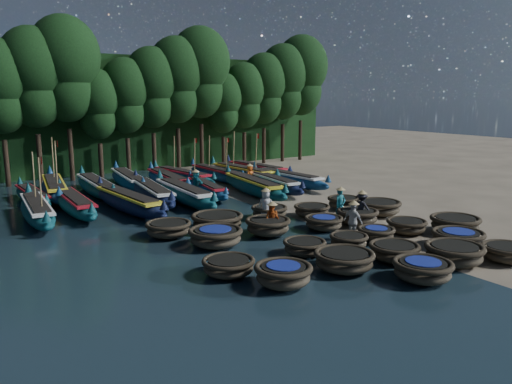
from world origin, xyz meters
TOP-DOWN VIEW (x-y plane):
  - ground at (0.00, 0.00)m, footprint 120.00×120.00m
  - foliage_wall at (0.00, 23.50)m, footprint 40.00×3.00m
  - coracle_2 at (-2.00, -9.40)m, footprint 2.38×2.38m
  - coracle_3 at (0.51, -8.96)m, footprint 2.58×2.58m
  - coracle_4 at (2.64, -9.90)m, footprint 2.19×2.19m
  - coracle_5 at (-6.49, -6.98)m, footprint 2.09×2.09m
  - coracle_6 at (-3.58, -7.01)m, footprint 2.73×2.73m
  - coracle_7 at (-1.12, -7.33)m, footprint 2.24×2.24m
  - coracle_8 at (2.72, -7.63)m, footprint 2.31×2.31m
  - coracle_9 at (4.69, -6.13)m, footprint 2.73×2.73m
  - coracle_10 at (-7.51, -4.95)m, footprint 2.02×2.02m
  - coracle_11 at (-3.61, -4.67)m, footprint 2.20×2.20m
  - coracle_12 at (-1.43, -5.07)m, footprint 1.73×1.73m
  - coracle_13 at (0.35, -5.03)m, footprint 1.72×1.72m
  - coracle_14 at (2.64, -4.88)m, footprint 2.22×2.22m
  - coracle_15 at (-6.11, -1.53)m, footprint 2.96×2.96m
  - coracle_16 at (-3.14, -1.36)m, footprint 2.30×2.30m
  - coracle_17 at (-0.27, -2.14)m, footprint 2.25×2.25m
  - coracle_18 at (1.86, -2.36)m, footprint 2.28×2.28m
  - coracle_19 at (4.35, -1.56)m, footprint 2.65×2.65m
  - coracle_20 at (-7.20, 1.09)m, footprint 2.19×2.19m
  - coracle_21 at (-4.70, 0.79)m, footprint 2.99×2.99m
  - coracle_22 at (-1.15, 1.27)m, footprint 2.20×2.20m
  - coracle_23 at (1.04, 0.31)m, footprint 2.19×2.19m
  - coracle_24 at (3.83, 0.72)m, footprint 2.22×2.22m
  - long_boat_0 at (-11.72, 7.93)m, footprint 2.11×8.43m
  - long_boat_1 at (-9.59, 8.60)m, footprint 1.75×8.37m
  - long_boat_2 at (-6.94, 7.11)m, footprint 2.20×9.02m
  - long_boat_3 at (-4.72, 9.05)m, footprint 2.61×8.74m
  - long_boat_4 at (-3.22, 7.55)m, footprint 2.15×9.11m
  - long_boat_5 at (-0.92, 8.83)m, footprint 2.32×7.21m
  - long_boat_6 at (1.81, 7.26)m, footprint 2.72×8.98m
  - long_boat_7 at (3.81, 7.81)m, footprint 2.49×8.25m
  - long_boat_8 at (5.69, 8.44)m, footprint 2.05×8.50m
  - long_boat_9 at (-11.09, 12.56)m, footprint 1.55×7.30m
  - long_boat_10 at (-9.49, 13.90)m, footprint 2.91×9.01m
  - long_boat_11 at (-6.96, 13.22)m, footprint 1.94×8.78m
  - long_boat_12 at (-4.25, 14.52)m, footprint 2.56×8.77m
  - long_boat_13 at (-1.88, 12.91)m, footprint 2.32×8.59m
  - long_boat_14 at (-0.19, 13.99)m, footprint 2.54×8.25m
  - long_boat_15 at (2.57, 13.71)m, footprint 1.51×8.14m
  - long_boat_16 at (4.34, 12.60)m, footprint 2.15×8.90m
  - long_boat_17 at (6.34, 13.51)m, footprint 2.19×8.42m
  - fisherman_0 at (-1.73, 0.81)m, footprint 0.99×1.01m
  - fisherman_1 at (1.56, -1.37)m, footprint 0.66×0.52m
  - fisherman_2 at (-2.82, -1.27)m, footprint 0.85×0.92m
  - fisherman_3 at (2.22, -2.28)m, footprint 0.94×1.24m
  - fisherman_4 at (-0.33, -4.22)m, footprint 0.54×1.09m
  - fisherman_5 at (-1.53, 9.17)m, footprint 0.92×1.64m
  - fisherman_6 at (3.45, 10.18)m, footprint 0.92×0.80m
  - tree_3 at (-9.10, 20.00)m, footprint 4.92×4.92m
  - tree_4 at (-6.80, 20.00)m, footprint 5.34×5.34m
  - tree_5 at (-4.50, 20.00)m, footprint 3.68×3.68m
  - tree_6 at (-2.20, 20.00)m, footprint 4.09×4.09m
  - tree_7 at (0.10, 20.00)m, footprint 4.51×4.51m
  - tree_8 at (2.40, 20.00)m, footprint 4.92×4.92m
  - tree_9 at (4.70, 20.00)m, footprint 5.34×5.34m
  - tree_10 at (7.00, 20.00)m, footprint 3.68×3.68m
  - tree_11 at (9.30, 20.00)m, footprint 4.09×4.09m
  - tree_12 at (11.60, 20.00)m, footprint 4.51×4.51m
  - tree_13 at (13.90, 20.00)m, footprint 4.92×4.92m
  - tree_14 at (16.20, 20.00)m, footprint 5.34×5.34m

SIDE VIEW (x-z plane):
  - ground at x=0.00m, z-range 0.00..0.00m
  - coracle_12 at x=-1.43m, z-range 0.05..0.70m
  - coracle_11 at x=-3.61m, z-range 0.05..0.70m
  - coracle_10 at x=-7.51m, z-range 0.05..0.71m
  - coracle_23 at x=1.04m, z-range 0.05..0.71m
  - coracle_4 at x=2.64m, z-range 0.05..0.74m
  - coracle_14 at x=2.64m, z-range 0.05..0.74m
  - coracle_13 at x=0.35m, z-range 0.05..0.74m
  - coracle_17 at x=-0.27m, z-range 0.05..0.74m
  - coracle_22 at x=-1.15m, z-range 0.05..0.76m
  - coracle_20 at x=-7.20m, z-range 0.05..0.79m
  - coracle_24 at x=3.83m, z-range 0.05..0.79m
  - coracle_7 at x=-1.12m, z-range 0.05..0.80m
  - coracle_8 at x=2.72m, z-range 0.06..0.81m
  - coracle_6 at x=-3.58m, z-range 0.05..0.83m
  - coracle_2 at x=-2.00m, z-range 0.06..0.84m
  - coracle_9 at x=4.69m, z-range 0.06..0.88m
  - coracle_18 at x=1.86m, z-range 0.06..0.88m
  - coracle_5 at x=-6.49m, z-range 0.06..0.88m
  - coracle_16 at x=-3.14m, z-range 0.06..0.90m
  - coracle_15 at x=-6.11m, z-range 0.06..0.90m
  - coracle_21 at x=-4.70m, z-range 0.06..0.90m
  - coracle_19 at x=4.35m, z-range 0.06..0.91m
  - coracle_3 at x=0.51m, z-range 0.06..0.91m
  - long_boat_5 at x=-0.92m, z-range -0.15..1.13m
  - long_boat_9 at x=-11.09m, z-range -0.15..1.13m
  - long_boat_15 at x=2.57m, z-range -1.18..2.28m
  - long_boat_7 at x=3.81m, z-range -0.17..1.29m
  - long_boat_1 at x=-9.59m, z-range -0.18..1.30m
  - long_boat_14 at x=-0.19m, z-range -1.21..2.33m
  - long_boat_17 at x=6.34m, z-range -0.18..1.31m
  - long_boat_0 at x=-11.72m, z-range -1.23..2.37m
  - long_boat_8 at x=5.69m, z-range -0.18..1.32m
  - long_boat_13 at x=-1.88m, z-range -0.18..1.34m
  - long_boat_11 at x=-6.96m, z-range -0.18..1.36m
  - long_boat_3 at x=-4.72m, z-range -0.18..1.36m
  - long_boat_12 at x=-4.25m, z-range -0.19..1.37m
  - long_boat_16 at x=4.34m, z-range -1.29..2.49m
  - long_boat_2 at x=-6.94m, z-range -0.19..1.40m
  - long_boat_6 at x=1.81m, z-range -0.19..1.40m
  - long_boat_4 at x=-3.22m, z-range -0.19..1.42m
  - long_boat_10 at x=-9.49m, z-range -1.32..2.55m
  - fisherman_2 at x=-2.82m, z-range -0.04..1.69m
  - fisherman_6 at x=3.45m, z-range -0.03..1.75m
  - fisherman_5 at x=-1.53m, z-range -0.07..1.82m
  - fisherman_3 at x=2.22m, z-range -0.06..1.83m
  - fisherman_0 at x=-1.73m, z-range -0.05..1.91m
  - fisherman_4 at x=-0.33m, z-range -0.04..1.95m
  - fisherman_1 at x=1.56m, z-range -0.01..1.99m
  - foliage_wall at x=0.00m, z-range 0.00..10.00m
  - tree_5 at x=-4.50m, z-range 1.63..10.31m
  - tree_10 at x=7.00m, z-range 1.63..10.31m
  - tree_6 at x=-2.20m, z-range 1.82..11.47m
  - tree_11 at x=9.30m, z-range 1.82..11.47m
  - tree_7 at x=0.10m, z-range 2.01..12.64m
  - tree_12 at x=11.60m, z-range 2.01..12.64m
  - tree_3 at x=-9.10m, z-range 2.19..13.80m
  - tree_8 at x=2.40m, z-range 2.19..13.80m
  - tree_13 at x=13.90m, z-range 2.19..13.80m
  - tree_4 at x=-6.80m, z-range 2.38..14.96m
  - tree_9 at x=4.70m, z-range 2.38..14.96m
  - tree_14 at x=16.20m, z-range 2.38..14.96m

